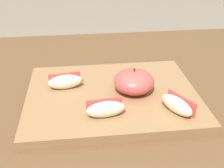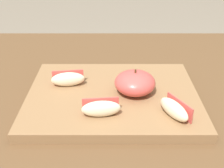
{
  "view_description": "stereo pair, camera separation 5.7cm",
  "coord_description": "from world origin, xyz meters",
  "px_view_note": "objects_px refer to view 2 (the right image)",
  "views": [
    {
      "loc": [
        -0.1,
        -0.52,
        1.06
      ],
      "look_at": [
        -0.04,
        -0.02,
        0.78
      ],
      "focal_mm": 45.9,
      "sensor_mm": 36.0,
      "label": 1
    },
    {
      "loc": [
        -0.04,
        -0.52,
        1.06
      ],
      "look_at": [
        -0.04,
        -0.02,
        0.78
      ],
      "focal_mm": 45.9,
      "sensor_mm": 36.0,
      "label": 2
    }
  ],
  "objects_px": {
    "apple_wedge_left": "(67,79)",
    "apple_wedge_back": "(100,108)",
    "apple_half_skin_up": "(134,83)",
    "apple_wedge_front": "(174,109)",
    "cutting_board": "(112,97)"
  },
  "relations": [
    {
      "from": "cutting_board",
      "to": "apple_wedge_front",
      "type": "distance_m",
      "value": 0.14
    },
    {
      "from": "apple_wedge_left",
      "to": "apple_wedge_front",
      "type": "bearing_deg",
      "value": -28.64
    },
    {
      "from": "cutting_board",
      "to": "apple_wedge_back",
      "type": "bearing_deg",
      "value": -104.73
    },
    {
      "from": "apple_wedge_back",
      "to": "apple_wedge_left",
      "type": "bearing_deg",
      "value": 123.98
    },
    {
      "from": "apple_wedge_left",
      "to": "apple_wedge_back",
      "type": "relative_size",
      "value": 1.01
    },
    {
      "from": "apple_half_skin_up",
      "to": "apple_wedge_front",
      "type": "distance_m",
      "value": 0.1
    },
    {
      "from": "apple_half_skin_up",
      "to": "cutting_board",
      "type": "bearing_deg",
      "value": -179.14
    },
    {
      "from": "cutting_board",
      "to": "apple_wedge_back",
      "type": "height_order",
      "value": "apple_wedge_back"
    },
    {
      "from": "apple_half_skin_up",
      "to": "apple_wedge_left",
      "type": "height_order",
      "value": "apple_half_skin_up"
    },
    {
      "from": "cutting_board",
      "to": "apple_half_skin_up",
      "type": "bearing_deg",
      "value": 0.86
    },
    {
      "from": "apple_wedge_left",
      "to": "apple_wedge_front",
      "type": "distance_m",
      "value": 0.23
    },
    {
      "from": "apple_wedge_left",
      "to": "apple_wedge_back",
      "type": "bearing_deg",
      "value": -56.02
    },
    {
      "from": "cutting_board",
      "to": "apple_wedge_back",
      "type": "distance_m",
      "value": 0.09
    },
    {
      "from": "apple_half_skin_up",
      "to": "apple_wedge_back",
      "type": "xyz_separation_m",
      "value": [
        -0.07,
        -0.08,
        -0.01
      ]
    },
    {
      "from": "apple_wedge_front",
      "to": "apple_wedge_left",
      "type": "bearing_deg",
      "value": 151.36
    }
  ]
}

